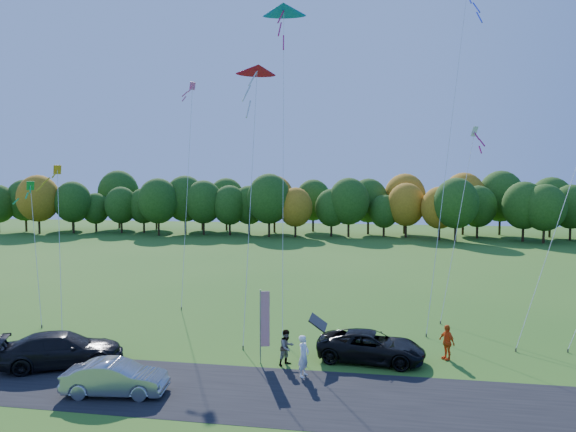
% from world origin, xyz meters
% --- Properties ---
extents(ground, '(160.00, 160.00, 0.00)m').
position_xyz_m(ground, '(0.00, 0.00, 0.00)').
color(ground, '#275D18').
extents(asphalt_strip, '(90.00, 6.00, 0.01)m').
position_xyz_m(asphalt_strip, '(0.00, -4.00, 0.01)').
color(asphalt_strip, black).
rests_on(asphalt_strip, ground).
extents(tree_line, '(116.00, 12.00, 10.00)m').
position_xyz_m(tree_line, '(0.00, 55.00, 0.00)').
color(tree_line, '#1E4711').
rests_on(tree_line, ground).
extents(black_suv, '(5.69, 3.10, 1.51)m').
position_xyz_m(black_suv, '(5.16, 0.84, 0.76)').
color(black_suv, black).
rests_on(black_suv, ground).
extents(silver_sedan, '(4.57, 2.07, 1.45)m').
position_xyz_m(silver_sedan, '(-5.71, -5.11, 0.73)').
color(silver_sedan, '#9B9C9F').
rests_on(silver_sedan, ground).
extents(dark_truck_a, '(6.22, 4.53, 1.67)m').
position_xyz_m(dark_truck_a, '(-10.00, -2.39, 0.84)').
color(dark_truck_a, black).
rests_on(dark_truck_a, ground).
extents(person_tailgate_a, '(0.66, 0.82, 1.96)m').
position_xyz_m(person_tailgate_a, '(2.04, -1.76, 0.98)').
color(person_tailgate_a, white).
rests_on(person_tailgate_a, ground).
extents(person_tailgate_b, '(1.07, 1.10, 1.78)m').
position_xyz_m(person_tailgate_b, '(1.01, -0.43, 0.89)').
color(person_tailgate_b, gray).
rests_on(person_tailgate_b, ground).
extents(person_east, '(0.96, 1.13, 1.81)m').
position_xyz_m(person_east, '(9.01, 1.69, 0.91)').
color(person_east, '#EE5716').
rests_on(person_east, ground).
extents(feather_flag, '(0.49, 0.19, 3.76)m').
position_xyz_m(feather_flag, '(-0.18, -0.34, 2.29)').
color(feather_flag, '#999999').
rests_on(feather_flag, ground).
extents(kite_delta_blue, '(3.67, 12.81, 24.15)m').
position_xyz_m(kite_delta_blue, '(-0.87, 9.22, 11.86)').
color(kite_delta_blue, '#4C3F33').
rests_on(kite_delta_blue, ground).
extents(kite_parafoil_orange, '(5.63, 12.12, 24.15)m').
position_xyz_m(kite_parafoil_orange, '(10.23, 11.11, 11.90)').
color(kite_parafoil_orange, '#4C3F33').
rests_on(kite_parafoil_orange, ground).
extents(kite_delta_red, '(2.82, 9.23, 18.26)m').
position_xyz_m(kite_delta_red, '(-2.30, 5.94, 9.46)').
color(kite_delta_red, '#4C3F33').
rests_on(kite_delta_red, ground).
extents(kite_parafoil_rainbow, '(9.03, 8.85, 17.63)m').
position_xyz_m(kite_parafoil_rainbow, '(16.67, 7.67, 8.66)').
color(kite_parafoil_rainbow, '#4C3F33').
rests_on(kite_parafoil_rainbow, ground).
extents(kite_diamond_yellow, '(4.46, 6.47, 10.56)m').
position_xyz_m(kite_diamond_yellow, '(-14.52, 4.45, 5.07)').
color(kite_diamond_yellow, '#4C3F33').
rests_on(kite_diamond_yellow, ground).
extents(kite_diamond_green, '(3.56, 4.08, 9.44)m').
position_xyz_m(kite_diamond_green, '(-16.65, 5.05, 4.53)').
color(kite_diamond_green, '#4C3F33').
rests_on(kite_diamond_green, ground).
extents(kite_diamond_white, '(3.59, 6.95, 13.49)m').
position_xyz_m(kite_diamond_white, '(11.02, 11.45, 6.51)').
color(kite_diamond_white, '#4C3F33').
rests_on(kite_diamond_white, ground).
extents(kite_diamond_pink, '(2.09, 7.70, 17.57)m').
position_xyz_m(kite_diamond_pink, '(-8.94, 12.54, 8.62)').
color(kite_diamond_pink, '#4C3F33').
rests_on(kite_diamond_pink, ground).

